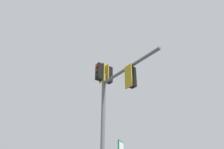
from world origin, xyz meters
TOP-DOWN VIEW (x-y plane):
  - signal_mast_assembly at (0.56, 0.19)m, footprint 3.90×1.68m

SIDE VIEW (x-z plane):
  - signal_mast_assembly at x=0.56m, z-range 1.44..8.53m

